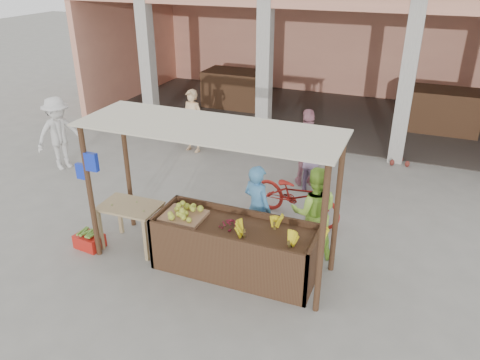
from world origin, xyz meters
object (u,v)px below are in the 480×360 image
at_px(vendor_green, 314,210).
at_px(motorcycle, 297,194).
at_px(side_table, 130,212).
at_px(red_crate, 90,241).
at_px(vendor_blue, 257,205).
at_px(fruit_stall, 235,249).

relative_size(vendor_green, motorcycle, 0.87).
relative_size(side_table, red_crate, 2.15).
height_order(side_table, vendor_blue, vendor_blue).
height_order(vendor_blue, vendor_green, vendor_green).
height_order(fruit_stall, vendor_green, vendor_green).
distance_m(red_crate, vendor_blue, 3.02).
height_order(side_table, red_crate, side_table).
xyz_separation_m(fruit_stall, red_crate, (-2.63, -0.34, -0.28)).
xyz_separation_m(vendor_blue, vendor_green, (0.94, 0.16, 0.02)).
distance_m(side_table, red_crate, 0.95).
height_order(side_table, vendor_green, vendor_green).
height_order(red_crate, vendor_blue, vendor_blue).
distance_m(fruit_stall, side_table, 1.95).
bearing_deg(fruit_stall, vendor_blue, 83.09).
bearing_deg(red_crate, fruit_stall, 13.66).
xyz_separation_m(side_table, motorcycle, (2.39, 2.01, -0.16)).
xyz_separation_m(fruit_stall, vendor_green, (1.03, 0.93, 0.45)).
xyz_separation_m(red_crate, vendor_green, (3.67, 1.26, 0.73)).
distance_m(vendor_green, motorcycle, 1.27).
xyz_separation_m(fruit_stall, side_table, (-1.94, -0.01, 0.28)).
distance_m(red_crate, motorcycle, 3.89).
bearing_deg(red_crate, vendor_blue, 28.35).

